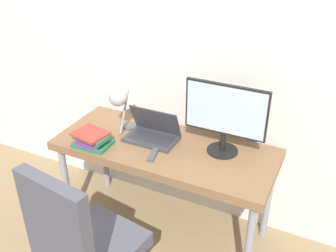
{
  "coord_description": "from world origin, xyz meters",
  "views": [
    {
      "loc": [
        1.01,
        -1.73,
        2.18
      ],
      "look_at": [
        0.04,
        0.28,
        0.93
      ],
      "focal_mm": 42.0,
      "sensor_mm": 36.0,
      "label": 1
    }
  ],
  "objects_px": {
    "laptop": "(153,133)",
    "office_chair": "(81,244)",
    "monitor": "(225,115)",
    "desk_lamp": "(119,100)",
    "book_stack": "(92,139)"
  },
  "relations": [
    {
      "from": "laptop",
      "to": "office_chair",
      "type": "distance_m",
      "value": 0.95
    },
    {
      "from": "monitor",
      "to": "desk_lamp",
      "type": "relative_size",
      "value": 1.47
    },
    {
      "from": "monitor",
      "to": "laptop",
      "type": "bearing_deg",
      "value": -173.34
    },
    {
      "from": "laptop",
      "to": "desk_lamp",
      "type": "bearing_deg",
      "value": -166.97
    },
    {
      "from": "monitor",
      "to": "book_stack",
      "type": "relative_size",
      "value": 2.05
    },
    {
      "from": "desk_lamp",
      "to": "office_chair",
      "type": "bearing_deg",
      "value": -72.48
    },
    {
      "from": "monitor",
      "to": "office_chair",
      "type": "height_order",
      "value": "monitor"
    },
    {
      "from": "laptop",
      "to": "office_chair",
      "type": "bearing_deg",
      "value": -86.86
    },
    {
      "from": "laptop",
      "to": "book_stack",
      "type": "distance_m",
      "value": 0.42
    },
    {
      "from": "monitor",
      "to": "office_chair",
      "type": "relative_size",
      "value": 0.49
    },
    {
      "from": "office_chair",
      "to": "book_stack",
      "type": "relative_size",
      "value": 4.19
    },
    {
      "from": "laptop",
      "to": "book_stack",
      "type": "xyz_separation_m",
      "value": [
        -0.33,
        -0.26,
        0.0
      ]
    },
    {
      "from": "office_chair",
      "to": "laptop",
      "type": "bearing_deg",
      "value": 93.14
    },
    {
      "from": "laptop",
      "to": "desk_lamp",
      "type": "height_order",
      "value": "desk_lamp"
    },
    {
      "from": "office_chair",
      "to": "book_stack",
      "type": "height_order",
      "value": "office_chair"
    }
  ]
}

